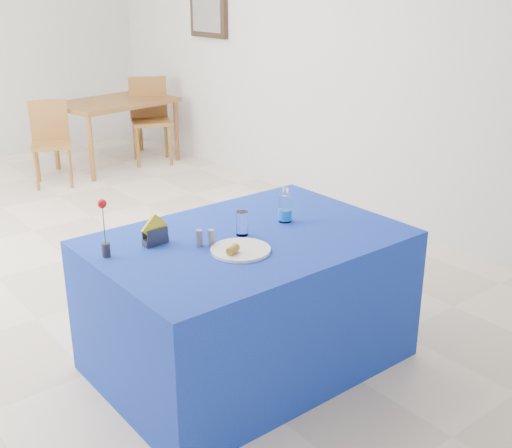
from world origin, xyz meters
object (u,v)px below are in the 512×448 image
Objects in this scene: water_bottle at (285,209)px; chair_bg_right at (150,114)px; blue_table at (248,301)px; plate at (241,250)px; oak_table at (115,107)px; chair_bg_left at (50,137)px.

chair_bg_right reaches higher than water_bottle.
chair_bg_right reaches higher than blue_table.
water_bottle is 0.22× the size of chair_bg_right.
water_bottle is at bearing 22.42° from plate.
chair_bg_right is at bearing 65.74° from plate.
blue_table is at bearing -108.14° from oak_table.
water_bottle is 4.39m from chair_bg_right.
plate is 0.31× the size of chair_bg_right.
blue_table is at bearing -170.53° from water_bottle.
plate is 4.66m from oak_table.
chair_bg_right is (1.94, 4.31, -0.20)m from plate.
chair_bg_left is (0.67, 4.16, -0.27)m from plate.
chair_bg_left is 0.88× the size of chair_bg_right.
water_bottle is at bearing -104.56° from oak_table.
oak_table is (1.09, 4.21, -0.15)m from water_bottle.
oak_table is (1.39, 4.26, 0.30)m from blue_table.
chair_bg_right is at bearing 66.78° from blue_table.
chair_bg_left is at bearing 86.95° from water_bottle.
oak_table is 0.93m from chair_bg_left.
water_bottle is (0.45, 0.19, 0.06)m from plate.
chair_bg_left is at bearing -149.77° from chair_bg_right.
chair_bg_right is at bearing -12.39° from oak_table.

